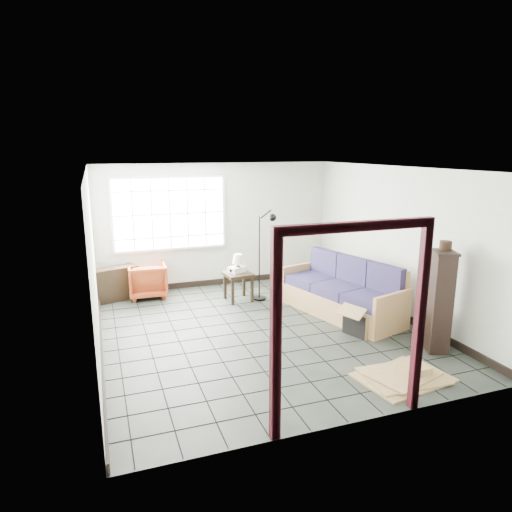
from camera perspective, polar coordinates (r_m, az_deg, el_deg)
name	(u,v)px	position (r m, az deg, el deg)	size (l,w,h in m)	color
ground	(262,330)	(7.54, 0.72, -9.25)	(5.50, 5.50, 0.00)	black
room_shell	(261,228)	(7.09, 0.68, 3.46)	(5.02, 5.52, 2.61)	silver
window_panel	(170,214)	(9.43, -10.74, 5.21)	(2.32, 0.08, 1.52)	silver
doorway_trim	(353,301)	(4.77, 12.07, -5.50)	(1.80, 0.08, 2.20)	#330B13
futon_sofa	(344,294)	(8.27, 10.90, -4.70)	(1.45, 2.45, 1.02)	#A06C48
armchair	(147,278)	(9.32, -13.43, -2.73)	(0.72, 0.68, 0.75)	maroon
side_table	(238,278)	(8.82, -2.23, -2.73)	(0.55, 0.55, 0.55)	black
table_lamp	(238,260)	(8.80, -2.24, -0.45)	(0.30, 0.30, 0.35)	black
projector	(237,269)	(8.84, -2.45, -1.69)	(0.36, 0.32, 0.10)	silver
floor_lamp	(266,252)	(8.81, 1.21, 0.47)	(0.54, 0.35, 1.75)	black
console_shelf	(116,284)	(9.30, -17.13, -3.31)	(0.90, 0.57, 0.65)	black
tall_shelf	(439,301)	(7.08, 21.95, -5.22)	(0.44, 0.49, 1.49)	black
pot	(446,245)	(6.98, 22.61, 1.23)	(0.21, 0.21, 0.13)	black
open_box	(364,321)	(7.61, 13.38, -7.92)	(0.99, 0.73, 0.51)	brown
cardboard_pile	(405,375)	(6.37, 18.10, -13.98)	(1.26, 0.98, 0.17)	brown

